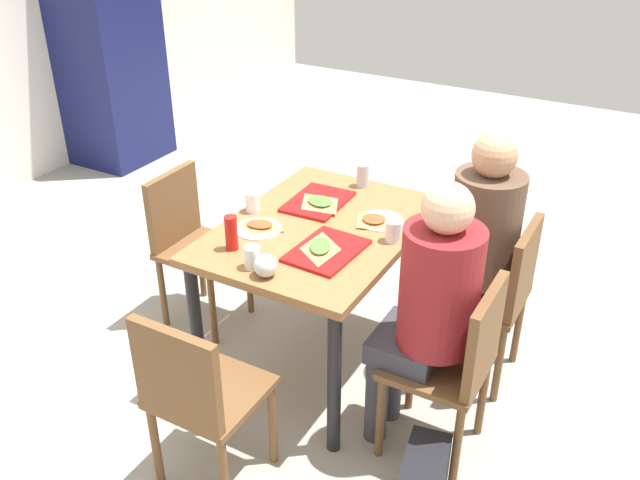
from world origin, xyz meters
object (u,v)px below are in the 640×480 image
(plastic_cup_c, at_px, (252,257))
(chair_near_left, at_px, (457,360))
(person_in_brown_jacket, at_px, (476,238))
(soda_can, at_px, (363,175))
(plastic_cup_b, at_px, (393,231))
(drink_fridge, at_px, (108,47))
(person_in_red, at_px, (430,300))
(pizza_slice_d, at_px, (374,220))
(tray_red_near, at_px, (327,251))
(pizza_slice_b, at_px, (320,202))
(condiment_bottle, at_px, (231,233))
(plastic_cup_a, at_px, (253,202))
(paper_plate_near_edge, at_px, (381,221))
(tray_red_far, at_px, (318,202))
(chair_far_side, at_px, (190,237))
(pizza_slice_a, at_px, (320,247))
(pizza_slice_c, at_px, (260,225))
(chair_left_end, at_px, (197,393))
(foil_bundle, at_px, (265,265))
(chair_near_right, at_px, (499,291))
(paper_plate_center, at_px, (258,229))

(plastic_cup_c, bearing_deg, chair_near_left, -78.56)
(person_in_brown_jacket, relative_size, soda_can, 10.40)
(plastic_cup_b, bearing_deg, chair_near_left, -125.78)
(chair_near_left, relative_size, drink_fridge, 0.45)
(person_in_red, xyz_separation_m, pizza_slice_d, (0.44, 0.45, 0.05))
(tray_red_near, xyz_separation_m, pizza_slice_d, (0.35, -0.06, 0.01))
(pizza_slice_b, relative_size, condiment_bottle, 1.55)
(person_in_red, height_order, plastic_cup_a, person_in_red)
(person_in_brown_jacket, bearing_deg, paper_plate_near_edge, 105.13)
(person_in_brown_jacket, height_order, tray_red_near, person_in_brown_jacket)
(plastic_cup_b, bearing_deg, tray_red_far, 70.08)
(chair_far_side, distance_m, pizza_slice_a, 1.00)
(person_in_brown_jacket, height_order, pizza_slice_d, person_in_brown_jacket)
(chair_far_side, height_order, plastic_cup_b, plastic_cup_b)
(condiment_bottle, bearing_deg, plastic_cup_a, 19.79)
(drink_fridge, bearing_deg, tray_red_near, -120.79)
(tray_red_far, xyz_separation_m, soda_can, (0.29, -0.11, 0.05))
(tray_red_far, relative_size, paper_plate_near_edge, 1.64)
(pizza_slice_d, bearing_deg, condiment_bottle, 139.97)
(tray_red_near, bearing_deg, chair_far_side, 77.86)
(plastic_cup_a, height_order, condiment_bottle, condiment_bottle)
(tray_red_near, xyz_separation_m, plastic_cup_b, (0.23, -0.21, 0.04))
(person_in_brown_jacket, distance_m, drink_fridge, 3.75)
(pizza_slice_c, xyz_separation_m, drink_fridge, (1.74, 2.62, 0.15))
(tray_red_near, relative_size, plastic_cup_b, 3.60)
(chair_left_end, xyz_separation_m, plastic_cup_a, (0.94, 0.36, 0.33))
(chair_left_end, bearing_deg, plastic_cup_c, 7.20)
(soda_can, distance_m, foil_bundle, 1.00)
(chair_near_right, distance_m, tray_red_near, 0.87)
(chair_near_left, bearing_deg, drink_fridge, 62.85)
(chair_left_end, bearing_deg, pizza_slice_c, 15.94)
(condiment_bottle, bearing_deg, pizza_slice_b, -13.49)
(pizza_slice_d, bearing_deg, soda_can, 33.38)
(condiment_bottle, distance_m, drink_fridge, 3.27)
(chair_near_right, xyz_separation_m, plastic_cup_a, (-0.32, 1.16, 0.33))
(paper_plate_center, bearing_deg, plastic_cup_b, -70.85)
(chair_far_side, distance_m, plastic_cup_c, 0.94)
(tray_red_far, xyz_separation_m, plastic_cup_c, (-0.67, -0.06, 0.04))
(chair_near_left, distance_m, plastic_cup_b, 0.64)
(paper_plate_near_edge, height_order, foil_bundle, foil_bundle)
(person_in_red, relative_size, tray_red_near, 3.52)
(chair_far_side, distance_m, pizza_slice_c, 0.66)
(pizza_slice_d, bearing_deg, pizza_slice_b, 84.61)
(paper_plate_near_edge, bearing_deg, chair_near_right, -78.45)
(plastic_cup_b, xyz_separation_m, drink_fridge, (1.55, 3.21, 0.12))
(chair_near_right, bearing_deg, plastic_cup_c, 131.24)
(tray_red_far, distance_m, pizza_slice_b, 0.04)
(person_in_red, height_order, tray_red_far, person_in_red)
(tray_red_far, bearing_deg, chair_far_side, 106.81)
(chair_near_right, distance_m, pizza_slice_a, 0.90)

